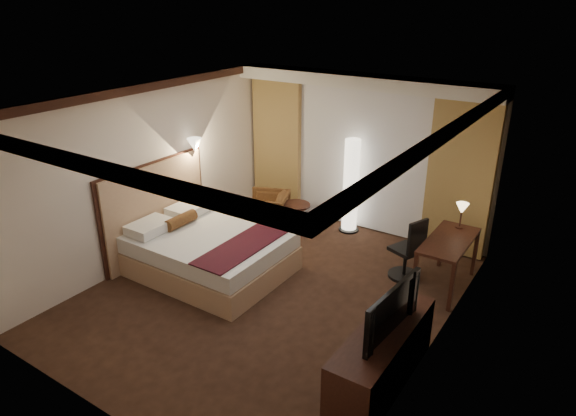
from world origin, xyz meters
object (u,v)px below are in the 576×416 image
Objects in this scene: office_chair at (406,247)px; television at (384,304)px; bed at (211,253)px; armchair at (267,209)px; side_table at (296,218)px; desk at (446,263)px; floor_lamp at (351,186)px; dresser at (382,356)px.

television reaches higher than office_chair.
bed is 1.76m from armchair.
armchair is at bearing -168.08° from side_table.
television is at bearing -44.00° from side_table.
side_table is at bearing 79.55° from armchair.
bed is 1.89m from side_table.
side_table is at bearing 50.87° from television.
armchair is 3.28m from desk.
bed is 3.25m from television.
office_chair reaches higher than bed.
bed reaches higher than side_table.
floor_lamp is (1.27, 0.70, 0.47)m from armchair.
bed is 1.76× the size of desk.
side_table is 3.90m from television.
office_chair is at bearing 30.49° from bed.
armchair is at bearing 97.10° from bed.
armchair is 0.59× the size of desk.
bed is at bearing -113.21° from floor_lamp.
dresser is at bearing -43.69° from side_table.
desk is (2.74, -0.35, 0.11)m from side_table.
side_table is 1.10m from floor_lamp.
dresser is (0.63, -2.26, -0.15)m from office_chair.
armchair reaches higher than dresser.
bed is at bearing -99.68° from side_table.
bed is at bearing -15.27° from armchair.
office_chair is (2.16, -0.40, 0.22)m from side_table.
office_chair is at bearing -10.58° from side_table.
desk reaches higher than armchair.
office_chair is (2.70, -0.29, 0.12)m from armchair.
office_chair is at bearing -175.07° from desk.
floor_lamp is at bearing 154.81° from desk.
desk is at bearing 5.37° from television.
desk is 2.39m from television.
dresser is 0.64m from television.
armchair is at bearing -164.53° from office_chair.
television is (-0.03, -0.00, 0.64)m from dresser.
floor_lamp is 1.36× the size of desk.
floor_lamp is at bearing 96.60° from armchair.
dresser reaches higher than side_table.
desk is 0.71× the size of dresser.
television reaches higher than side_table.
bed is 2.72m from floor_lamp.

